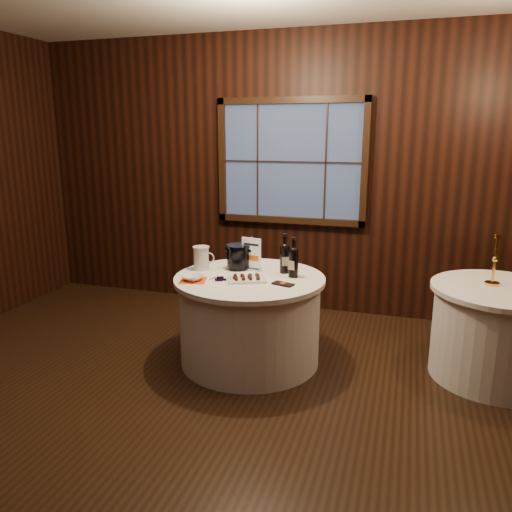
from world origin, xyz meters
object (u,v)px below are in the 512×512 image
(brass_candlestick, at_px, (494,267))
(side_table, at_px, (497,333))
(ice_bucket, at_px, (238,256))
(cracker_bowl, at_px, (193,278))
(port_bottle_left, at_px, (285,256))
(port_bottle_right, at_px, (293,260))
(chocolate_box, at_px, (283,284))
(main_table, at_px, (250,319))
(grape_bunch, at_px, (220,279))
(glass_pitcher, at_px, (201,258))
(chocolate_plate, at_px, (246,279))
(sign_stand, at_px, (252,259))

(brass_candlestick, bearing_deg, side_table, -38.69)
(ice_bucket, height_order, cracker_bowl, ice_bucket)
(ice_bucket, bearing_deg, port_bottle_left, 0.69)
(port_bottle_right, xyz_separation_m, chocolate_box, (-0.03, -0.25, -0.14))
(main_table, relative_size, grape_bunch, 8.45)
(grape_bunch, bearing_deg, glass_pitcher, 134.98)
(main_table, relative_size, brass_candlestick, 3.09)
(cracker_bowl, bearing_deg, brass_candlestick, 14.54)
(port_bottle_left, bearing_deg, ice_bucket, 157.08)
(chocolate_plate, xyz_separation_m, brass_candlestick, (1.92, 0.48, 0.13))
(grape_bunch, distance_m, cracker_bowl, 0.22)
(port_bottle_right, bearing_deg, grape_bunch, -135.90)
(port_bottle_left, distance_m, ice_bucket, 0.42)
(chocolate_box, height_order, grape_bunch, grape_bunch)
(main_table, relative_size, port_bottle_right, 3.73)
(ice_bucket, distance_m, cracker_bowl, 0.52)
(chocolate_plate, bearing_deg, chocolate_box, -4.58)
(port_bottle_left, bearing_deg, sign_stand, 156.55)
(side_table, bearing_deg, main_table, -171.47)
(side_table, relative_size, port_bottle_right, 3.15)
(ice_bucket, distance_m, chocolate_box, 0.62)
(ice_bucket, bearing_deg, cracker_bowl, -117.93)
(ice_bucket, bearing_deg, glass_pitcher, -160.22)
(glass_pitcher, bearing_deg, grape_bunch, -52.48)
(port_bottle_right, relative_size, ice_bucket, 1.55)
(port_bottle_right, xyz_separation_m, cracker_bowl, (-0.76, -0.35, -0.12))
(sign_stand, height_order, ice_bucket, sign_stand)
(sign_stand, relative_size, chocolate_plate, 0.83)
(chocolate_box, xyz_separation_m, glass_pitcher, (-0.81, 0.23, 0.10))
(main_table, height_order, port_bottle_left, port_bottle_left)
(chocolate_box, relative_size, glass_pitcher, 0.82)
(side_table, distance_m, grape_bunch, 2.28)
(chocolate_plate, height_order, chocolate_box, chocolate_plate)
(chocolate_plate, distance_m, glass_pitcher, 0.54)
(main_table, xyz_separation_m, port_bottle_right, (0.35, 0.10, 0.53))
(ice_bucket, relative_size, chocolate_box, 1.29)
(chocolate_box, xyz_separation_m, brass_candlestick, (1.60, 0.50, 0.14))
(port_bottle_left, height_order, chocolate_plate, port_bottle_left)
(side_table, relative_size, chocolate_box, 6.30)
(main_table, bearing_deg, grape_bunch, -134.89)
(main_table, relative_size, chocolate_plate, 3.51)
(brass_candlestick, bearing_deg, grape_bunch, -165.47)
(cracker_bowl, bearing_deg, port_bottle_left, 34.53)
(cracker_bowl, relative_size, brass_candlestick, 0.40)
(ice_bucket, height_order, grape_bunch, ice_bucket)
(cracker_bowl, bearing_deg, chocolate_plate, 17.37)
(chocolate_plate, xyz_separation_m, grape_bunch, (-0.21, -0.08, -0.00))
(glass_pitcher, bearing_deg, cracker_bowl, -86.13)
(ice_bucket, relative_size, glass_pitcher, 1.05)
(glass_pitcher, bearing_deg, sign_stand, 7.39)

